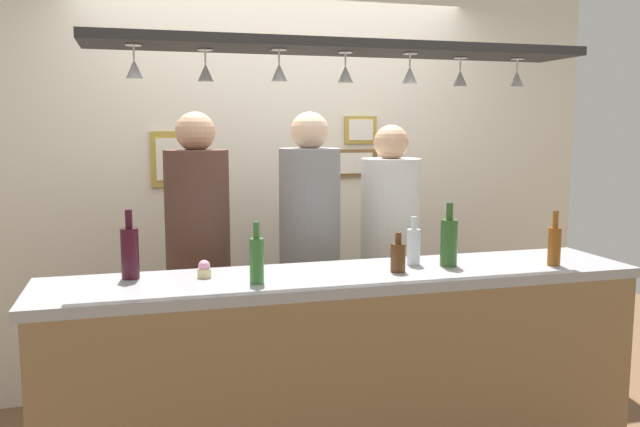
{
  "coord_description": "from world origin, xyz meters",
  "views": [
    {
      "loc": [
        -0.9,
        -3.1,
        1.69
      ],
      "look_at": [
        0.0,
        0.1,
        1.25
      ],
      "focal_mm": 36.93,
      "sensor_mm": 36.0,
      "label": 1
    }
  ],
  "objects_px": {
    "person_middle_grey_shirt": "(310,238)",
    "bottle_wine_dark_red": "(130,252)",
    "bottle_beer_amber_tall": "(554,245)",
    "bottle_champagne_green": "(449,241)",
    "picture_frame_caricature": "(172,159)",
    "bottle_soda_clear": "(414,245)",
    "bottle_beer_brown_stubby": "(398,257)",
    "bottle_beer_green_import": "(257,259)",
    "person_right_white_patterned_shirt": "(390,242)",
    "picture_frame_lower_pair": "(356,163)",
    "cupcake": "(204,270)",
    "person_left_brown_shirt": "(198,244)",
    "picture_frame_upper_small": "(361,130)"
  },
  "relations": [
    {
      "from": "bottle_champagne_green",
      "to": "picture_frame_upper_small",
      "type": "relative_size",
      "value": 1.36
    },
    {
      "from": "picture_frame_lower_pair",
      "to": "person_left_brown_shirt",
      "type": "bearing_deg",
      "value": -149.33
    },
    {
      "from": "bottle_beer_amber_tall",
      "to": "bottle_beer_green_import",
      "type": "distance_m",
      "value": 1.42
    },
    {
      "from": "person_middle_grey_shirt",
      "to": "bottle_soda_clear",
      "type": "bearing_deg",
      "value": -63.3
    },
    {
      "from": "bottle_beer_amber_tall",
      "to": "picture_frame_lower_pair",
      "type": "height_order",
      "value": "picture_frame_lower_pair"
    },
    {
      "from": "bottle_beer_brown_stubby",
      "to": "bottle_beer_green_import",
      "type": "relative_size",
      "value": 0.69
    },
    {
      "from": "person_left_brown_shirt",
      "to": "bottle_beer_brown_stubby",
      "type": "height_order",
      "value": "person_left_brown_shirt"
    },
    {
      "from": "bottle_champagne_green",
      "to": "picture_frame_upper_small",
      "type": "bearing_deg",
      "value": 88.21
    },
    {
      "from": "bottle_beer_brown_stubby",
      "to": "picture_frame_caricature",
      "type": "bearing_deg",
      "value": 121.92
    },
    {
      "from": "picture_frame_caricature",
      "to": "bottle_champagne_green",
      "type": "bearing_deg",
      "value": -49.68
    },
    {
      "from": "person_middle_grey_shirt",
      "to": "picture_frame_upper_small",
      "type": "bearing_deg",
      "value": 51.42
    },
    {
      "from": "person_left_brown_shirt",
      "to": "cupcake",
      "type": "bearing_deg",
      "value": -93.06
    },
    {
      "from": "person_middle_grey_shirt",
      "to": "cupcake",
      "type": "xyz_separation_m",
      "value": [
        -0.65,
        -0.67,
        0.0
      ]
    },
    {
      "from": "bottle_beer_amber_tall",
      "to": "bottle_champagne_green",
      "type": "distance_m",
      "value": 0.5
    },
    {
      "from": "person_left_brown_shirt",
      "to": "picture_frame_caricature",
      "type": "height_order",
      "value": "person_left_brown_shirt"
    },
    {
      "from": "bottle_wine_dark_red",
      "to": "picture_frame_lower_pair",
      "type": "bearing_deg",
      "value": 40.91
    },
    {
      "from": "person_left_brown_shirt",
      "to": "bottle_beer_green_import",
      "type": "relative_size",
      "value": 6.81
    },
    {
      "from": "bottle_wine_dark_red",
      "to": "picture_frame_upper_small",
      "type": "distance_m",
      "value": 2.01
    },
    {
      "from": "picture_frame_lower_pair",
      "to": "bottle_beer_brown_stubby",
      "type": "bearing_deg",
      "value": -101.33
    },
    {
      "from": "picture_frame_lower_pair",
      "to": "bottle_beer_amber_tall",
      "type": "bearing_deg",
      "value": -72.7
    },
    {
      "from": "person_right_white_patterned_shirt",
      "to": "bottle_beer_green_import",
      "type": "relative_size",
      "value": 6.55
    },
    {
      "from": "person_middle_grey_shirt",
      "to": "picture_frame_caricature",
      "type": "relative_size",
      "value": 5.22
    },
    {
      "from": "person_middle_grey_shirt",
      "to": "bottle_wine_dark_red",
      "type": "xyz_separation_m",
      "value": [
        -0.96,
        -0.6,
        0.08
      ]
    },
    {
      "from": "person_middle_grey_shirt",
      "to": "person_right_white_patterned_shirt",
      "type": "distance_m",
      "value": 0.48
    },
    {
      "from": "person_right_white_patterned_shirt",
      "to": "picture_frame_caricature",
      "type": "distance_m",
      "value": 1.43
    },
    {
      "from": "bottle_beer_green_import",
      "to": "picture_frame_caricature",
      "type": "xyz_separation_m",
      "value": [
        -0.25,
        1.49,
        0.35
      ]
    },
    {
      "from": "bottle_wine_dark_red",
      "to": "picture_frame_upper_small",
      "type": "xyz_separation_m",
      "value": [
        1.48,
        1.26,
        0.51
      ]
    },
    {
      "from": "bottle_wine_dark_red",
      "to": "picture_frame_caricature",
      "type": "xyz_separation_m",
      "value": [
        0.26,
        1.26,
        0.34
      ]
    },
    {
      "from": "cupcake",
      "to": "picture_frame_lower_pair",
      "type": "bearing_deg",
      "value": 49.27
    },
    {
      "from": "person_right_white_patterned_shirt",
      "to": "picture_frame_caricature",
      "type": "bearing_deg",
      "value": 150.92
    },
    {
      "from": "bottle_beer_amber_tall",
      "to": "bottle_soda_clear",
      "type": "distance_m",
      "value": 0.66
    },
    {
      "from": "person_middle_grey_shirt",
      "to": "bottle_beer_brown_stubby",
      "type": "xyz_separation_m",
      "value": [
        0.2,
        -0.79,
        0.04
      ]
    },
    {
      "from": "bottle_soda_clear",
      "to": "bottle_wine_dark_red",
      "type": "distance_m",
      "value": 1.3
    },
    {
      "from": "person_right_white_patterned_shirt",
      "to": "picture_frame_lower_pair",
      "type": "bearing_deg",
      "value": 88.98
    },
    {
      "from": "person_right_white_patterned_shirt",
      "to": "picture_frame_lower_pair",
      "type": "distance_m",
      "value": 0.78
    },
    {
      "from": "bottle_wine_dark_red",
      "to": "picture_frame_caricature",
      "type": "distance_m",
      "value": 1.33
    },
    {
      "from": "person_right_white_patterned_shirt",
      "to": "picture_frame_lower_pair",
      "type": "xyz_separation_m",
      "value": [
        0.01,
        0.66,
        0.42
      ]
    },
    {
      "from": "bottle_beer_amber_tall",
      "to": "person_right_white_patterned_shirt",
      "type": "bearing_deg",
      "value": 119.36
    },
    {
      "from": "person_right_white_patterned_shirt",
      "to": "bottle_wine_dark_red",
      "type": "xyz_separation_m",
      "value": [
        -1.44,
        -0.6,
        0.13
      ]
    },
    {
      "from": "bottle_beer_brown_stubby",
      "to": "bottle_wine_dark_red",
      "type": "height_order",
      "value": "bottle_wine_dark_red"
    },
    {
      "from": "bottle_champagne_green",
      "to": "bottle_soda_clear",
      "type": "height_order",
      "value": "bottle_champagne_green"
    },
    {
      "from": "bottle_beer_amber_tall",
      "to": "bottle_champagne_green",
      "type": "relative_size",
      "value": 0.87
    },
    {
      "from": "picture_frame_caricature",
      "to": "picture_frame_lower_pair",
      "type": "distance_m",
      "value": 1.19
    },
    {
      "from": "person_middle_grey_shirt",
      "to": "bottle_beer_green_import",
      "type": "bearing_deg",
      "value": -118.37
    },
    {
      "from": "bottle_champagne_green",
      "to": "cupcake",
      "type": "relative_size",
      "value": 3.85
    },
    {
      "from": "cupcake",
      "to": "picture_frame_lower_pair",
      "type": "height_order",
      "value": "picture_frame_lower_pair"
    },
    {
      "from": "bottle_soda_clear",
      "to": "bottle_wine_dark_red",
      "type": "height_order",
      "value": "bottle_wine_dark_red"
    },
    {
      "from": "bottle_beer_green_import",
      "to": "picture_frame_upper_small",
      "type": "relative_size",
      "value": 1.18
    },
    {
      "from": "bottle_champagne_green",
      "to": "bottle_soda_clear",
      "type": "bearing_deg",
      "value": 153.77
    },
    {
      "from": "bottle_beer_green_import",
      "to": "bottle_wine_dark_red",
      "type": "height_order",
      "value": "bottle_wine_dark_red"
    }
  ]
}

